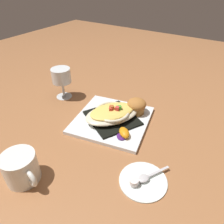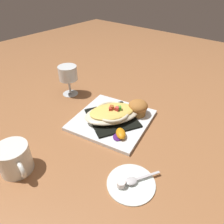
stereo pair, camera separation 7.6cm
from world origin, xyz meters
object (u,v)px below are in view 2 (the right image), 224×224
orange_garnish (120,134)px  creamer_cup_0 (121,184)px  coffee_mug (15,160)px  spoon (134,180)px  square_plate (112,120)px  stemmed_glass (68,75)px  creamer_saucer (131,183)px  gratin_dish (112,113)px  muffin (138,107)px

orange_garnish → creamer_cup_0: size_ratio=2.67×
coffee_mug → spoon: 0.33m
coffee_mug → orange_garnish: bearing=62.6°
square_plate → creamer_cup_0: size_ratio=10.92×
stemmed_glass → creamer_cup_0: size_ratio=5.54×
square_plate → creamer_saucer: 0.28m
gratin_dish → muffin: (0.06, 0.08, 0.00)m
orange_garnish → coffee_mug: coffee_mug is taller
creamer_saucer → creamer_cup_0: 0.03m
muffin → stemmed_glass: (-0.33, -0.05, 0.05)m
square_plate → creamer_cup_0: 0.29m
muffin → creamer_saucer: 0.31m
gratin_dish → orange_garnish: bearing=-34.7°
creamer_saucer → spoon: spoon is taller
gratin_dish → muffin: size_ratio=3.26×
stemmed_glass → creamer_saucer: (0.49, -0.22, -0.09)m
muffin → coffee_mug: coffee_mug is taller
muffin → spoon: bearing=-58.0°
muffin → creamer_saucer: bearing=-59.1°
gratin_dish → muffin: bearing=56.2°
stemmed_glass → gratin_dish: bearing=-7.6°
orange_garnish → creamer_saucer: bearing=-42.8°
coffee_mug → creamer_saucer: (0.28, 0.17, -0.03)m
muffin → creamer_cup_0: size_ratio=3.04×
spoon → creamer_saucer: bearing=-120.0°
creamer_saucer → square_plate: bearing=140.2°
stemmed_glass → spoon: size_ratio=1.37×
gratin_dish → orange_garnish: (0.08, -0.06, -0.02)m
stemmed_glass → spoon: 0.55m
coffee_mug → spoon: bearing=31.3°
gratin_dish → creamer_cup_0: (0.20, -0.20, -0.02)m
creamer_saucer → stemmed_glass: bearing=156.3°
square_plate → spoon: spoon is taller
stemmed_glass → creamer_cup_0: bearing=-26.9°
creamer_saucer → muffin: bearing=120.9°
square_plate → orange_garnish: 0.10m
orange_garnish → stemmed_glass: 0.38m
orange_garnish → stemmed_glass: stemmed_glass is taller
square_plate → coffee_mug: size_ratio=2.16×
muffin → orange_garnish: muffin is taller
muffin → creamer_cup_0: bearing=-63.7°
spoon → coffee_mug: bearing=-148.7°
square_plate → muffin: (0.06, 0.08, 0.04)m
creamer_saucer → creamer_cup_0: size_ratio=5.46×
muffin → creamer_saucer: size_ratio=0.56×
coffee_mug → stemmed_glass: stemmed_glass is taller
muffin → creamer_cup_0: (0.14, -0.29, -0.03)m
spoon → square_plate: bearing=141.6°
gratin_dish → spoon: gratin_dish is taller
orange_garnish → coffee_mug: size_ratio=0.53×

